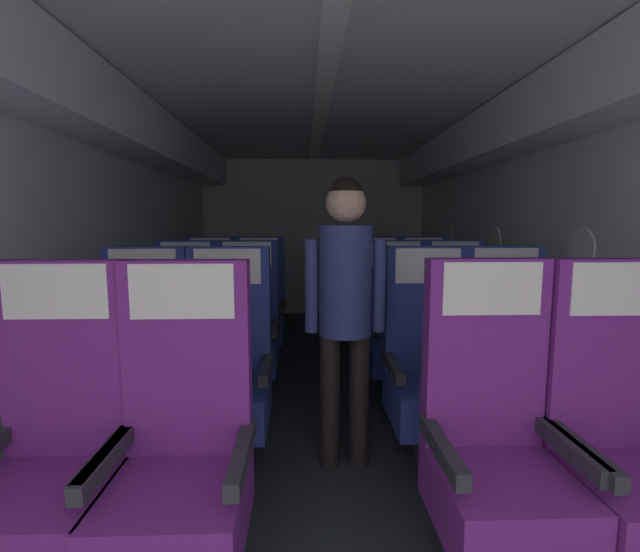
{
  "coord_description": "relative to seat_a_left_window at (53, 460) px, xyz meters",
  "views": [
    {
      "loc": [
        -0.14,
        -0.15,
        1.33
      ],
      "look_at": [
        -0.01,
        3.28,
        0.91
      ],
      "focal_mm": 24.26,
      "sensor_mm": 36.0,
      "label": 1
    }
  ],
  "objects": [
    {
      "name": "ground",
      "position": [
        1.03,
        1.74,
        -0.5
      ],
      "size": [
        3.43,
        6.53,
        0.02
      ],
      "primitive_type": "cube",
      "color": "#23282D"
    },
    {
      "name": "fuselage_shell",
      "position": [
        1.03,
        2.0,
        1.14
      ],
      "size": [
        3.31,
        6.18,
        2.28
      ],
      "color": "silver",
      "rests_on": "ground"
    },
    {
      "name": "seat_a_left_window",
      "position": [
        0.0,
        0.0,
        0.0
      ],
      "size": [
        0.5,
        0.51,
        1.2
      ],
      "color": "#38383D",
      "rests_on": "ground"
    },
    {
      "name": "seat_a_left_aisle",
      "position": [
        0.45,
        -0.02,
        0.0
      ],
      "size": [
        0.5,
        0.51,
        1.2
      ],
      "color": "#38383D",
      "rests_on": "ground"
    },
    {
      "name": "seat_a_right_aisle",
      "position": [
        2.07,
        -0.02,
        0.0
      ],
      "size": [
        0.5,
        0.51,
        1.2
      ],
      "color": "#38383D",
      "rests_on": "ground"
    },
    {
      "name": "seat_a_right_window",
      "position": [
        1.6,
        0.01,
        0.0
      ],
      "size": [
        0.5,
        0.51,
        1.2
      ],
      "color": "#38383D",
      "rests_on": "ground"
    },
    {
      "name": "seat_b_left_window",
      "position": [
        -0.01,
        0.89,
        0.0
      ],
      "size": [
        0.5,
        0.51,
        1.2
      ],
      "color": "#38383D",
      "rests_on": "ground"
    },
    {
      "name": "seat_b_left_aisle",
      "position": [
        0.46,
        0.87,
        0.0
      ],
      "size": [
        0.5,
        0.51,
        1.2
      ],
      "color": "#38383D",
      "rests_on": "ground"
    },
    {
      "name": "seat_b_right_aisle",
      "position": [
        2.06,
        0.88,
        0.0
      ],
      "size": [
        0.5,
        0.51,
        1.2
      ],
      "color": "#38383D",
      "rests_on": "ground"
    },
    {
      "name": "seat_b_right_window",
      "position": [
        1.6,
        0.87,
        0.0
      ],
      "size": [
        0.5,
        0.51,
        1.2
      ],
      "color": "#38383D",
      "rests_on": "ground"
    },
    {
      "name": "seat_c_left_window",
      "position": [
        -0.01,
        1.76,
        0.0
      ],
      "size": [
        0.5,
        0.51,
        1.2
      ],
      "color": "#38383D",
      "rests_on": "ground"
    },
    {
      "name": "seat_c_left_aisle",
      "position": [
        0.45,
        1.78,
        0.0
      ],
      "size": [
        0.5,
        0.51,
        1.2
      ],
      "color": "#38383D",
      "rests_on": "ground"
    },
    {
      "name": "seat_c_right_aisle",
      "position": [
        2.08,
        1.77,
        0.0
      ],
      "size": [
        0.5,
        0.51,
        1.2
      ],
      "color": "#38383D",
      "rests_on": "ground"
    },
    {
      "name": "seat_c_right_window",
      "position": [
        1.61,
        1.76,
        0.0
      ],
      "size": [
        0.5,
        0.51,
        1.2
      ],
      "color": "#38383D",
      "rests_on": "ground"
    },
    {
      "name": "seat_d_left_window",
      "position": [
        -0.01,
        2.67,
        0.0
      ],
      "size": [
        0.5,
        0.51,
        1.2
      ],
      "color": "#38383D",
      "rests_on": "ground"
    },
    {
      "name": "seat_d_left_aisle",
      "position": [
        0.46,
        2.65,
        0.0
      ],
      "size": [
        0.5,
        0.51,
        1.2
      ],
      "color": "#38383D",
      "rests_on": "ground"
    },
    {
      "name": "seat_d_right_aisle",
      "position": [
        2.07,
        2.66,
        0.0
      ],
      "size": [
        0.5,
        0.51,
        1.2
      ],
      "color": "#38383D",
      "rests_on": "ground"
    },
    {
      "name": "seat_d_right_window",
      "position": [
        1.61,
        2.65,
        0.0
      ],
      "size": [
        0.5,
        0.51,
        1.2
      ],
      "color": "#38383D",
      "rests_on": "ground"
    },
    {
      "name": "flight_attendant",
      "position": [
        1.11,
        0.78,
        0.46
      ],
      "size": [
        0.43,
        0.28,
        1.56
      ],
      "rotation": [
        0.0,
        0.0,
        3.47
      ],
      "color": "black",
      "rests_on": "ground"
    }
  ]
}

